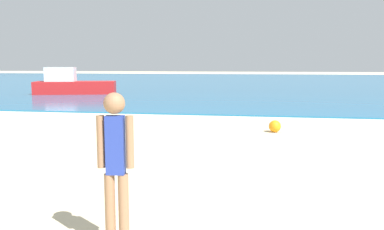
# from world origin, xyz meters

# --- Properties ---
(water) EXTENTS (160.00, 60.00, 0.06)m
(water) POSITION_xyz_m (0.00, 45.22, 0.03)
(water) COLOR #1E6B9E
(water) RESTS_ON ground
(person_standing) EXTENTS (0.39, 0.22, 1.70)m
(person_standing) POSITION_xyz_m (-0.20, 4.04, 0.96)
(person_standing) COLOR #936B4C
(person_standing) RESTS_ON ground
(boat_near) EXTENTS (5.27, 2.90, 1.71)m
(boat_near) POSITION_xyz_m (-10.58, 24.07, 0.65)
(boat_near) COLOR red
(boat_near) RESTS_ON water
(beach_ball) EXTENTS (0.35, 0.35, 0.35)m
(beach_ball) POSITION_xyz_m (1.74, 11.86, 0.18)
(beach_ball) COLOR orange
(beach_ball) RESTS_ON ground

